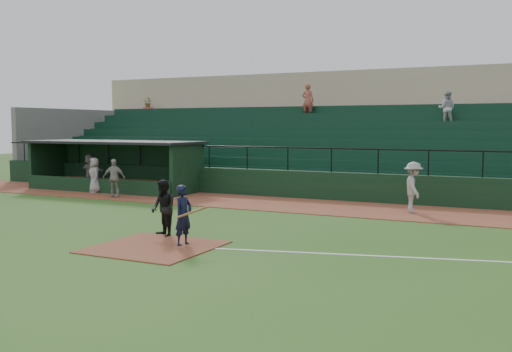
% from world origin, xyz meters
% --- Properties ---
extents(ground, '(90.00, 90.00, 0.00)m').
position_xyz_m(ground, '(0.00, 0.00, 0.00)').
color(ground, '#2D551B').
rests_on(ground, ground).
extents(warning_track, '(40.00, 4.00, 0.03)m').
position_xyz_m(warning_track, '(0.00, 8.00, 0.01)').
color(warning_track, brown).
rests_on(warning_track, ground).
extents(home_plate_dirt, '(3.00, 3.00, 0.03)m').
position_xyz_m(home_plate_dirt, '(0.00, -1.00, 0.01)').
color(home_plate_dirt, brown).
rests_on(home_plate_dirt, ground).
extents(foul_line, '(17.49, 4.44, 0.01)m').
position_xyz_m(foul_line, '(8.00, 1.20, 0.01)').
color(foul_line, white).
rests_on(foul_line, ground).
extents(stadium_structure, '(38.00, 13.08, 6.40)m').
position_xyz_m(stadium_structure, '(-0.00, 16.46, 2.30)').
color(stadium_structure, black).
rests_on(stadium_structure, ground).
extents(dugout, '(8.90, 3.20, 2.42)m').
position_xyz_m(dugout, '(-9.75, 9.56, 1.33)').
color(dugout, black).
rests_on(dugout, ground).
extents(batter_at_plate, '(1.02, 0.68, 1.61)m').
position_xyz_m(batter_at_plate, '(0.56, -0.48, 0.81)').
color(batter_at_plate, black).
rests_on(batter_at_plate, ground).
extents(umpire, '(1.00, 0.93, 1.63)m').
position_xyz_m(umpire, '(-0.66, 0.35, 0.82)').
color(umpire, black).
rests_on(umpire, ground).
extents(runner, '(1.09, 1.36, 1.84)m').
position_xyz_m(runner, '(4.87, 7.95, 0.95)').
color(runner, '#9D9893').
rests_on(runner, warning_track).
extents(dugout_player_a, '(1.07, 0.75, 1.68)m').
position_xyz_m(dugout_player_a, '(-7.82, 6.77, 0.87)').
color(dugout_player_a, '#9D9893').
rests_on(dugout_player_a, warning_track).
extents(dugout_player_b, '(0.96, 0.86, 1.64)m').
position_xyz_m(dugout_player_b, '(-9.71, 7.68, 0.85)').
color(dugout_player_b, '#9E9893').
rests_on(dugout_player_b, warning_track).
extents(dugout_player_c, '(1.70, 0.93, 1.75)m').
position_xyz_m(dugout_player_c, '(-11.04, 8.87, 0.90)').
color(dugout_player_c, '#999490').
rests_on(dugout_player_c, warning_track).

